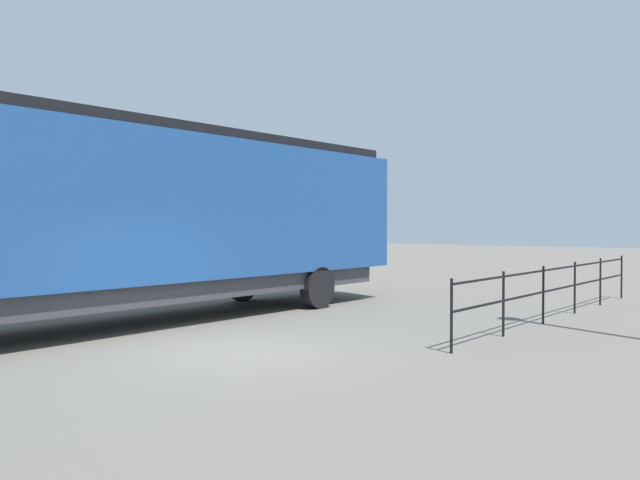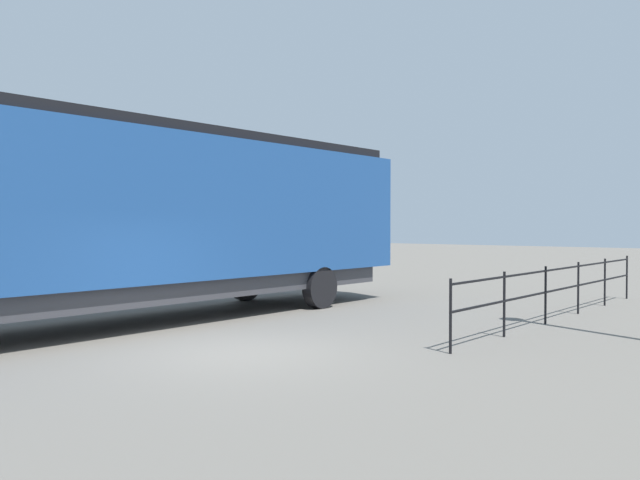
# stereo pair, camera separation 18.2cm
# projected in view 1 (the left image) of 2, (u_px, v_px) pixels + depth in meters

# --- Properties ---
(ground_plane) EXTENTS (120.00, 120.00, 0.00)m
(ground_plane) POSITION_uv_depth(u_px,v_px,m) (237.00, 353.00, 11.21)
(ground_plane) COLOR #666059
(locomotive) EXTENTS (3.15, 17.31, 4.42)m
(locomotive) POSITION_uv_depth(u_px,v_px,m) (126.00, 214.00, 14.25)
(locomotive) COLOR navy
(locomotive) RESTS_ON ground_plane
(platform_fence) EXTENTS (0.05, 10.92, 1.29)m
(platform_fence) POSITION_uv_depth(u_px,v_px,m) (560.00, 283.00, 15.36)
(platform_fence) COLOR black
(platform_fence) RESTS_ON ground_plane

